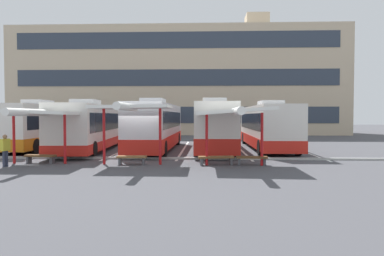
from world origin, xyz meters
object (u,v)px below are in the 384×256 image
object	(u,v)px
coach_bus_2	(157,127)
waiting_shelter_2	(235,112)
coach_bus_0	(48,126)
coach_bus_1	(92,127)
waiting_shelter_1	(131,108)
bench_2	(216,158)
bench_0	(41,157)
coach_bus_4	(267,127)
coach_bus_3	(213,127)
bench_1	(132,158)
waiting_shelter_0	(36,113)
bench_3	(252,159)
waiting_passenger_1	(5,148)

from	to	relation	value
coach_bus_2	waiting_shelter_2	size ratio (longest dim) A/B	2.39
coach_bus_0	coach_bus_1	world-z (taller)	coach_bus_0
coach_bus_0	waiting_shelter_1	size ratio (longest dim) A/B	2.66
bench_2	bench_0	bearing A→B (deg)	178.35
coach_bus_4	coach_bus_3	bearing A→B (deg)	-160.55
bench_1	bench_2	distance (m)	4.31
waiting_shelter_0	waiting_shelter_1	world-z (taller)	waiting_shelter_1
waiting_shelter_0	waiting_shelter_2	world-z (taller)	waiting_shelter_2
coach_bus_0	bench_1	distance (m)	12.31
coach_bus_1	bench_1	world-z (taller)	coach_bus_1
coach_bus_3	waiting_shelter_2	size ratio (longest dim) A/B	2.37
coach_bus_0	waiting_shelter_0	bearing A→B (deg)	-68.18
coach_bus_4	bench_0	xyz separation A→B (m)	(-13.34, -8.69, -1.32)
waiting_shelter_2	coach_bus_1	bearing A→B (deg)	142.35
waiting_shelter_2	coach_bus_0	bearing A→B (deg)	146.08
coach_bus_0	waiting_shelter_2	bearing A→B (deg)	-33.92
waiting_shelter_1	waiting_shelter_2	size ratio (longest dim) A/B	0.86
coach_bus_3	bench_3	distance (m)	7.82
coach_bus_0	bench_0	xyz separation A→B (m)	(3.56, -8.54, -1.36)
coach_bus_1	coach_bus_4	world-z (taller)	coach_bus_1
coach_bus_0	waiting_shelter_1	bearing A→B (deg)	-46.81
bench_1	bench_2	world-z (taller)	same
coach_bus_3	bench_3	xyz separation A→B (m)	(1.76, -7.50, -1.36)
coach_bus_3	coach_bus_4	distance (m)	4.33
bench_0	coach_bus_0	bearing A→B (deg)	112.66
coach_bus_1	waiting_shelter_1	bearing A→B (deg)	-58.65
waiting_shelter_0	waiting_passenger_1	xyz separation A→B (m)	(-1.16, -0.88, -1.72)
bench_2	waiting_passenger_1	world-z (taller)	waiting_passenger_1
waiting_shelter_1	waiting_passenger_1	size ratio (longest dim) A/B	2.76
bench_1	waiting_shelter_2	bearing A→B (deg)	-4.00
coach_bus_0	bench_2	size ratio (longest dim) A/B	6.25
bench_0	waiting_passenger_1	bearing A→B (deg)	-132.99
coach_bus_0	waiting_passenger_1	xyz separation A→B (m)	(2.41, -9.78, -0.79)
coach_bus_3	coach_bus_2	bearing A→B (deg)	178.75
coach_bus_2	waiting_shelter_1	distance (m)	7.92
coach_bus_4	waiting_passenger_1	size ratio (longest dim) A/B	7.85
waiting_shelter_0	coach_bus_1	bearing A→B (deg)	86.09
waiting_shelter_0	bench_0	distance (m)	2.32
bench_1	bench_3	xyz separation A→B (m)	(6.11, 0.05, 0.00)
coach_bus_3	bench_3	size ratio (longest dim) A/B	7.52
waiting_passenger_1	bench_2	bearing A→B (deg)	5.37
coach_bus_2	coach_bus_4	bearing A→B (deg)	9.33
bench_0	waiting_shelter_2	bearing A→B (deg)	-3.75
coach_bus_4	waiting_shelter_0	bearing A→B (deg)	-145.82
coach_bus_4	bench_3	size ratio (longest dim) A/B	7.80
bench_1	waiting_passenger_1	world-z (taller)	waiting_passenger_1
coach_bus_4	waiting_passenger_1	distance (m)	17.59
coach_bus_2	bench_2	world-z (taller)	coach_bus_2
waiting_passenger_1	waiting_shelter_0	bearing A→B (deg)	37.14
bench_1	bench_3	size ratio (longest dim) A/B	0.96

